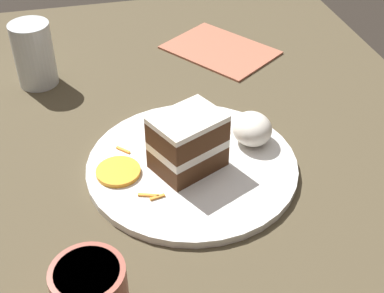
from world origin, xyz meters
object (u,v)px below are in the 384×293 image
(cream_dollop, at_px, (252,129))
(orange_garnish, at_px, (118,172))
(drinking_glass, at_px, (35,58))
(plate, at_px, (192,166))
(menu_card, at_px, (220,50))
(cake_slice, at_px, (190,142))

(cream_dollop, bearing_deg, orange_garnish, 97.66)
(cream_dollop, relative_size, drinking_glass, 0.57)
(plate, distance_m, menu_card, 0.36)
(cake_slice, distance_m, orange_garnish, 0.11)
(cake_slice, height_order, orange_garnish, cake_slice)
(cream_dollop, relative_size, orange_garnish, 1.05)
(cream_dollop, xyz_separation_m, menu_card, (0.30, -0.04, -0.03))
(menu_card, bearing_deg, plate, -147.92)
(plate, relative_size, cake_slice, 2.65)
(orange_garnish, distance_m, menu_card, 0.41)
(cake_slice, relative_size, orange_garnish, 1.83)
(drinking_glass, height_order, menu_card, drinking_glass)
(cake_slice, bearing_deg, drinking_glass, -171.16)
(plate, xyz_separation_m, menu_card, (0.33, -0.14, -0.00))
(plate, xyz_separation_m, cream_dollop, (0.03, -0.10, 0.03))
(plate, bearing_deg, menu_card, -22.28)
(cream_dollop, bearing_deg, plate, 106.30)
(orange_garnish, relative_size, drinking_glass, 0.55)
(cake_slice, bearing_deg, menu_card, 131.78)
(drinking_glass, relative_size, menu_card, 0.56)
(plate, xyz_separation_m, cake_slice, (-0.00, 0.00, 0.05))
(cake_slice, distance_m, menu_card, 0.37)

